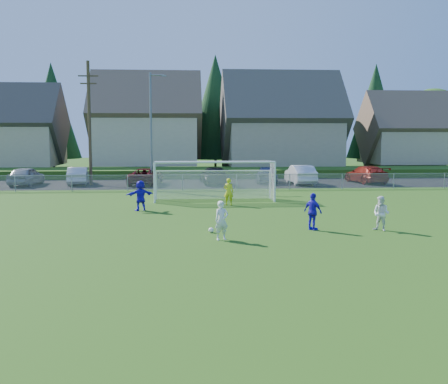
{
  "coord_description": "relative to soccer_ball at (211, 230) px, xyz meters",
  "views": [
    {
      "loc": [
        -1.87,
        -16.48,
        4.08
      ],
      "look_at": [
        0.0,
        8.0,
        1.4
      ],
      "focal_mm": 42.0,
      "sensor_mm": 36.0,
      "label": 1
    }
  ],
  "objects": [
    {
      "name": "ground",
      "position": [
        0.76,
        -5.14,
        -0.11
      ],
      "size": [
        160.0,
        160.0,
        0.0
      ],
      "primitive_type": "plane",
      "color": "#193D0C",
      "rests_on": "ground"
    },
    {
      "name": "asphalt_lot",
      "position": [
        0.76,
        22.36,
        -0.1
      ],
      "size": [
        60.0,
        60.0,
        0.0
      ],
      "primitive_type": "plane",
      "color": "black",
      "rests_on": "ground"
    },
    {
      "name": "grass_embankment",
      "position": [
        0.76,
        29.86,
        0.29
      ],
      "size": [
        70.0,
        6.0,
        0.8
      ],
      "primitive_type": "cube",
      "color": "#1E420F",
      "rests_on": "ground"
    },
    {
      "name": "soccer_ball",
      "position": [
        0.0,
        0.0,
        0.0
      ],
      "size": [
        0.22,
        0.22,
        0.22
      ],
      "primitive_type": "sphere",
      "color": "white",
      "rests_on": "ground"
    },
    {
      "name": "player_white_a",
      "position": [
        0.33,
        -1.54,
        0.66
      ],
      "size": [
        0.65,
        0.53,
        1.53
      ],
      "primitive_type": "imported",
      "rotation": [
        0.0,
        0.0,
        0.34
      ],
      "color": "white",
      "rests_on": "ground"
    },
    {
      "name": "player_white_b",
      "position": [
        7.26,
        -0.11,
        0.63
      ],
      "size": [
        0.9,
        0.91,
        1.49
      ],
      "primitive_type": "imported",
      "rotation": [
        0.0,
        0.0,
        -0.83
      ],
      "color": "white",
      "rests_on": "ground"
    },
    {
      "name": "player_blue_a",
      "position": [
        4.4,
        0.28,
        0.69
      ],
      "size": [
        0.86,
        0.99,
        1.6
      ],
      "primitive_type": "imported",
      "rotation": [
        0.0,
        0.0,
        2.18
      ],
      "color": "#2515CA",
      "rests_on": "ground"
    },
    {
      "name": "player_blue_b",
      "position": [
        -3.48,
        6.73,
        0.71
      ],
      "size": [
        1.59,
        1.08,
        1.64
      ],
      "primitive_type": "imported",
      "rotation": [
        0.0,
        0.0,
        3.57
      ],
      "color": "#2515CA",
      "rests_on": "ground"
    },
    {
      "name": "goalkeeper",
      "position": [
        1.47,
        8.56,
        0.68
      ],
      "size": [
        0.66,
        0.53,
        1.58
      ],
      "primitive_type": "imported",
      "rotation": [
        0.0,
        0.0,
        2.86
      ],
      "color": "yellow",
      "rests_on": "ground"
    },
    {
      "name": "car_a",
      "position": [
        -13.91,
        21.85,
        0.65
      ],
      "size": [
        2.19,
        4.61,
        1.52
      ],
      "primitive_type": "imported",
      "rotation": [
        0.0,
        0.0,
        3.05
      ],
      "color": "#929598",
      "rests_on": "ground"
    },
    {
      "name": "car_b",
      "position": [
        -9.88,
        22.37,
        0.61
      ],
      "size": [
        2.11,
        4.56,
        1.45
      ],
      "primitive_type": "imported",
      "rotation": [
        0.0,
        0.0,
        3.28
      ],
      "color": "silver",
      "rests_on": "ground"
    },
    {
      "name": "car_c",
      "position": [
        -4.27,
        21.7,
        0.57
      ],
      "size": [
        2.89,
        5.13,
        1.35
      ],
      "primitive_type": "imported",
      "rotation": [
        0.0,
        0.0,
        3.01
      ],
      "color": "#50090C",
      "rests_on": "ground"
    },
    {
      "name": "car_d",
      "position": [
        1.36,
        21.65,
        0.61
      ],
      "size": [
        2.32,
        5.05,
        1.43
      ],
      "primitive_type": "imported",
      "rotation": [
        0.0,
        0.0,
        3.21
      ],
      "color": "black",
      "rests_on": "ground"
    },
    {
      "name": "car_e",
      "position": [
        5.92,
        22.5,
        0.63
      ],
      "size": [
        2.24,
        4.53,
        1.49
      ],
      "primitive_type": "imported",
      "rotation": [
        0.0,
        0.0,
        3.03
      ],
      "color": "#131E44",
      "rests_on": "ground"
    },
    {
      "name": "car_f",
      "position": [
        8.55,
        21.25,
        0.68
      ],
      "size": [
        1.82,
        4.86,
        1.59
      ],
      "primitive_type": "imported",
      "rotation": [
        0.0,
        0.0,
        3.17
      ],
      "color": "white",
      "rests_on": "ground"
    },
    {
      "name": "car_g",
      "position": [
        14.35,
        21.77,
        0.63
      ],
      "size": [
        2.7,
        5.3,
        1.47
      ],
      "primitive_type": "imported",
      "rotation": [
        0.0,
        0.0,
        3.27
      ],
      "color": "maroon",
      "rests_on": "ground"
    },
    {
      "name": "soccer_goal",
      "position": [
        0.76,
        10.91,
        1.52
      ],
      "size": [
        7.42,
        1.9,
        2.5
      ],
      "color": "white",
      "rests_on": "ground"
    },
    {
      "name": "chainlink_fence",
      "position": [
        0.76,
        16.86,
        0.52
      ],
      "size": [
        52.06,
        0.06,
        1.2
      ],
      "color": "gray",
      "rests_on": "ground"
    },
    {
      "name": "streetlight",
      "position": [
        -3.69,
        20.86,
        4.73
      ],
      "size": [
        1.38,
        0.18,
        9.0
      ],
      "color": "slate",
      "rests_on": "ground"
    },
    {
      "name": "utility_pole",
      "position": [
        -8.74,
        21.86,
        5.04
      ],
      "size": [
        1.6,
        0.26,
        10.0
      ],
      "color": "#473321",
      "rests_on": "ground"
    },
    {
      "name": "houses_row",
      "position": [
        2.74,
        37.32,
        7.22
      ],
      "size": [
        53.9,
        11.45,
        13.27
      ],
      "color": "tan",
      "rests_on": "ground"
    },
    {
      "name": "tree_row",
      "position": [
        1.81,
        43.59,
        6.8
      ],
      "size": [
        65.98,
        12.36,
        13.8
      ],
      "color": "#382616",
      "rests_on": "ground"
    }
  ]
}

